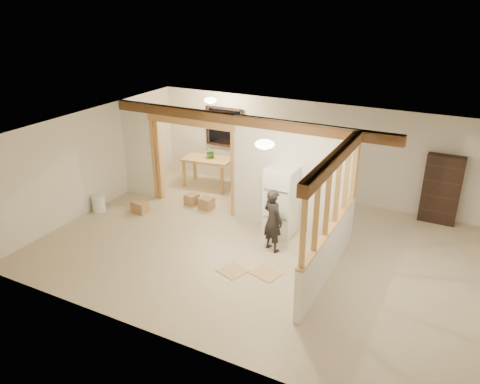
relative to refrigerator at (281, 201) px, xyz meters
The scene contains 28 objects.
floor 1.15m from the refrigerator, 98.40° to the right, with size 9.00×6.50×0.01m, color #BCAB8C.
ceiling 1.92m from the refrigerator, 98.40° to the right, with size 9.00×6.50×0.01m, color white.
wall_back 2.47m from the refrigerator, 92.90° to the left, with size 9.00×0.01×2.50m, color silver.
wall_front 4.11m from the refrigerator, 91.72° to the right, with size 9.00×0.01×2.50m, color silver.
wall_left 4.72m from the refrigerator, 169.83° to the right, with size 0.01×6.50×2.50m, color silver.
partition_left_stub 4.22m from the refrigerator, behind, with size 0.90×0.12×2.50m, color white.
partition_center 0.61m from the refrigerator, 78.20° to the left, with size 2.80×0.12×2.50m, color white.
doorway_frame 2.57m from the refrigerator, behind, with size 2.46×0.14×2.20m, color tan.
header_beam_back 1.99m from the refrigerator, 161.73° to the left, with size 7.00×0.18×0.22m, color brown.
header_beam_right 2.50m from the refrigerator, 39.76° to the right, with size 0.18×3.30×0.22m, color brown.
pony_wall 1.94m from the refrigerator, 39.76° to the right, with size 0.12×3.20×1.00m, color white.
stud_partition 2.12m from the refrigerator, 39.76° to the right, with size 0.14×3.20×1.32m, color tan.
window_back 3.67m from the refrigerator, 139.31° to the left, with size 1.12×0.10×1.10m, color black.
ceiling_dome_main 2.17m from the refrigerator, 82.40° to the right, with size 0.36×0.36×0.16m, color #FFEABF.
ceiling_dome_util 3.46m from the refrigerator, 150.72° to the left, with size 0.32×0.32×0.14m, color #FFEABF.
hanging_bulb 2.66m from the refrigerator, 160.04° to the left, with size 0.07×0.07×0.07m, color #FFD88C.
refrigerator is the anchor object (origin of this frame).
woman 0.80m from the refrigerator, 79.03° to the right, with size 0.50×0.33×1.38m, color black.
work_table 3.29m from the refrigerator, 150.53° to the left, with size 1.32×0.66×0.83m, color tan.
potted_plant 3.25m from the refrigerator, 148.82° to the left, with size 0.32×0.28×0.36m, color #316424.
shop_vac 4.13m from the refrigerator, 169.52° to the left, with size 0.44×0.44×0.57m, color red.
bookshelf 3.79m from the refrigerator, 35.70° to the left, with size 0.82×0.27×1.65m, color black.
bucket 4.58m from the refrigerator, 167.22° to the right, with size 0.32×0.32×0.40m, color white.
box_util_a 2.25m from the refrigerator, behind, with size 0.34×0.29×0.29m, color #A57C50.
box_util_b 2.71m from the refrigerator, behind, with size 0.29×0.29×0.27m, color #A57C50.
box_front 3.58m from the refrigerator, behind, with size 0.37×0.30×0.30m, color #A57C50.
floor_panel_near 2.06m from the refrigerator, 95.73° to the right, with size 0.48×0.48×0.02m, color tan.
floor_panel_far 1.90m from the refrigerator, 75.88° to the right, with size 0.53×0.43×0.02m, color tan.
Camera 1 is at (3.63, -7.92, 5.01)m, focal length 35.00 mm.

